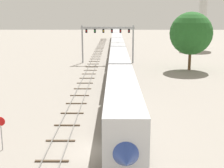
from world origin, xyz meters
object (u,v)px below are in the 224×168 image
signal_gantry (108,35)px  trackside_tree_left (191,33)px  stop_sign (1,129)px  passenger_train (117,46)px

signal_gantry → trackside_tree_left: (16.60, -9.02, 0.95)m
signal_gantry → stop_sign: signal_gantry is taller
signal_gantry → passenger_train: bearing=80.3°
passenger_train → signal_gantry: signal_gantry is taller
stop_sign → passenger_train: bearing=80.7°
passenger_train → stop_sign: bearing=-99.3°
passenger_train → stop_sign: size_ratio=46.77×
passenger_train → signal_gantry: bearing=-99.7°
passenger_train → signal_gantry: (-2.25, -13.15, 3.68)m
signal_gantry → trackside_tree_left: size_ratio=1.06×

